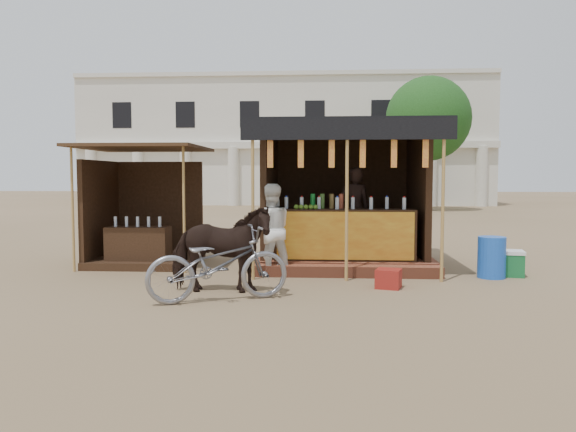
# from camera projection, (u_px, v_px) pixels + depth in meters

# --- Properties ---
(ground) EXTENTS (120.00, 120.00, 0.00)m
(ground) POSITION_uv_depth(u_px,v_px,m) (281.00, 300.00, 8.09)
(ground) COLOR #846B4C
(ground) RESTS_ON ground
(main_stall) EXTENTS (3.60, 3.61, 2.78)m
(main_stall) POSITION_uv_depth(u_px,v_px,m) (344.00, 214.00, 11.30)
(main_stall) COLOR #964A31
(main_stall) RESTS_ON ground
(secondary_stall) EXTENTS (2.40, 2.40, 2.38)m
(secondary_stall) POSITION_uv_depth(u_px,v_px,m) (139.00, 222.00, 11.46)
(secondary_stall) COLOR #392114
(secondary_stall) RESTS_ON ground
(cow) EXTENTS (1.59, 0.73, 1.34)m
(cow) POSITION_uv_depth(u_px,v_px,m) (220.00, 249.00, 8.53)
(cow) COLOR black
(cow) RESTS_ON ground
(motorbike) EXTENTS (2.16, 1.46, 1.07)m
(motorbike) POSITION_uv_depth(u_px,v_px,m) (218.00, 264.00, 7.96)
(motorbike) COLOR gray
(motorbike) RESTS_ON ground
(bystander) EXTENTS (0.95, 0.84, 1.65)m
(bystander) POSITION_uv_depth(u_px,v_px,m) (270.00, 230.00, 10.05)
(bystander) COLOR white
(bystander) RESTS_ON ground
(blue_barrel) EXTENTS (0.51, 0.51, 0.72)m
(blue_barrel) POSITION_uv_depth(u_px,v_px,m) (492.00, 257.00, 9.82)
(blue_barrel) COLOR blue
(blue_barrel) RESTS_ON ground
(red_crate) EXTENTS (0.46, 0.45, 0.30)m
(red_crate) POSITION_uv_depth(u_px,v_px,m) (388.00, 279.00, 8.93)
(red_crate) COLOR maroon
(red_crate) RESTS_ON ground
(cooler) EXTENTS (0.71, 0.55, 0.46)m
(cooler) POSITION_uv_depth(u_px,v_px,m) (505.00, 263.00, 10.03)
(cooler) COLOR #176731
(cooler) RESTS_ON ground
(background_building) EXTENTS (26.00, 7.45, 8.18)m
(background_building) POSITION_uv_depth(u_px,v_px,m) (286.00, 144.00, 37.75)
(background_building) COLOR silver
(background_building) RESTS_ON ground
(tree) EXTENTS (4.50, 4.40, 7.00)m
(tree) POSITION_uv_depth(u_px,v_px,m) (424.00, 122.00, 29.43)
(tree) COLOR #382314
(tree) RESTS_ON ground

